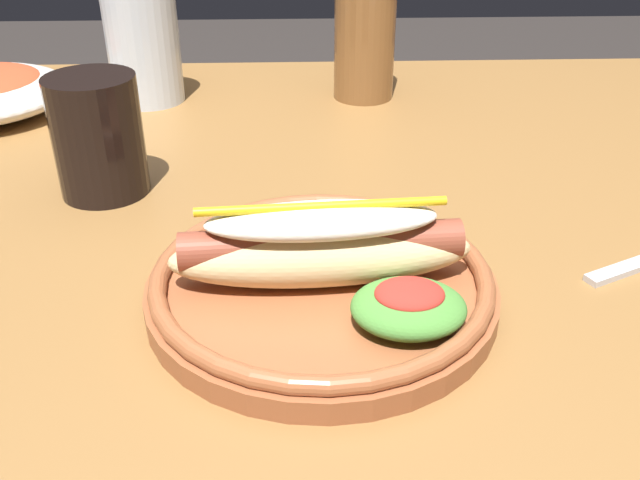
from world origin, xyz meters
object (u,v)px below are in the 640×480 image
(soda_cup, at_px, (98,136))
(water_cup, at_px, (144,47))
(glass_bottle, at_px, (365,17))
(hot_dog_plate, at_px, (326,275))

(soda_cup, xyz_separation_m, water_cup, (-0.00, 0.25, 0.01))
(glass_bottle, bearing_deg, water_cup, -179.28)
(hot_dog_plate, distance_m, water_cup, 0.47)
(hot_dog_plate, xyz_separation_m, water_cup, (-0.19, 0.42, 0.04))
(water_cup, distance_m, glass_bottle, 0.26)
(soda_cup, relative_size, glass_bottle, 0.43)
(soda_cup, bearing_deg, glass_bottle, 44.83)
(water_cup, xyz_separation_m, glass_bottle, (0.26, 0.00, 0.03))
(water_cup, bearing_deg, hot_dog_plate, -65.73)
(soda_cup, xyz_separation_m, glass_bottle, (0.25, 0.25, 0.04))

